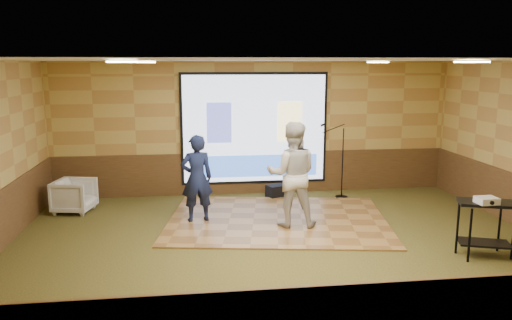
{
  "coord_description": "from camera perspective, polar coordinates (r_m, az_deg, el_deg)",
  "views": [
    {
      "loc": [
        -1.41,
        -7.64,
        2.95
      ],
      "look_at": [
        -0.31,
        0.79,
        1.3
      ],
      "focal_mm": 35.0,
      "sensor_mm": 36.0,
      "label": 1
    }
  ],
  "objects": [
    {
      "name": "wainscot_back",
      "position": [
        11.48,
        -0.19,
        -1.46
      ],
      "size": [
        9.0,
        0.04,
        0.95
      ],
      "primitive_type": "cube",
      "color": "#472C17",
      "rests_on": "ground"
    },
    {
      "name": "player_right",
      "position": [
        9.02,
        4.14,
        -1.64
      ],
      "size": [
        1.03,
        0.86,
        1.91
      ],
      "primitive_type": "imported",
      "rotation": [
        0.0,
        0.0,
        2.98
      ],
      "color": "beige",
      "rests_on": "dance_floor"
    },
    {
      "name": "av_table",
      "position": [
        8.47,
        24.81,
        -6.16
      ],
      "size": [
        0.84,
        0.44,
        0.88
      ],
      "rotation": [
        0.0,
        0.0,
        -0.33
      ],
      "color": "black",
      "rests_on": "ground"
    },
    {
      "name": "ground",
      "position": [
        8.31,
        2.88,
        -9.82
      ],
      "size": [
        9.0,
        9.0,
        0.0
      ],
      "primitive_type": "plane",
      "color": "#293216",
      "rests_on": "ground"
    },
    {
      "name": "dance_floor",
      "position": [
        9.61,
        2.47,
        -6.8
      ],
      "size": [
        4.55,
        3.75,
        0.03
      ],
      "primitive_type": "cube",
      "rotation": [
        0.0,
        0.0,
        -0.16
      ],
      "color": "olive",
      "rests_on": "ground"
    },
    {
      "name": "room_shell",
      "position": [
        7.81,
        3.03,
        4.68
      ],
      "size": [
        9.04,
        7.04,
        3.02
      ],
      "color": "tan",
      "rests_on": "ground"
    },
    {
      "name": "downlight_sw",
      "position": [
        6.19,
        -15.03,
        10.79
      ],
      "size": [
        0.32,
        0.32,
        0.02
      ],
      "primitive_type": "cube",
      "color": "beige",
      "rests_on": "room_shell"
    },
    {
      "name": "projector",
      "position": [
        8.25,
        24.87,
        -4.21
      ],
      "size": [
        0.3,
        0.26,
        0.1
      ],
      "primitive_type": "cube",
      "rotation": [
        0.0,
        0.0,
        0.04
      ],
      "color": "silver",
      "rests_on": "av_table"
    },
    {
      "name": "mic_stand",
      "position": [
        11.24,
        9.54,
        -1.78
      ],
      "size": [
        0.66,
        0.27,
        1.68
      ],
      "rotation": [
        0.0,
        0.0,
        -0.4
      ],
      "color": "black",
      "rests_on": "ground"
    },
    {
      "name": "downlight_nw",
      "position": [
        9.47,
        -12.43,
        10.86
      ],
      "size": [
        0.32,
        0.32,
        0.02
      ],
      "primitive_type": "cube",
      "color": "beige",
      "rests_on": "room_shell"
    },
    {
      "name": "player_left",
      "position": [
        9.35,
        -6.78,
        -2.08
      ],
      "size": [
        0.66,
        0.49,
        1.64
      ],
      "primitive_type": "imported",
      "rotation": [
        0.0,
        0.0,
        3.32
      ],
      "color": "#141C40",
      "rests_on": "dance_floor"
    },
    {
      "name": "duffel_bag",
      "position": [
        11.19,
        2.42,
        -3.56
      ],
      "size": [
        0.53,
        0.46,
        0.28
      ],
      "primitive_type": "cube",
      "rotation": [
        0.0,
        0.0,
        0.43
      ],
      "color": "black",
      "rests_on": "ground"
    },
    {
      "name": "downlight_ne",
      "position": [
        10.1,
        13.76,
        10.8
      ],
      "size": [
        0.32,
        0.32,
        0.02
      ],
      "primitive_type": "cube",
      "color": "beige",
      "rests_on": "room_shell"
    },
    {
      "name": "projector_screen",
      "position": [
        11.26,
        -0.16,
        3.47
      ],
      "size": [
        3.32,
        0.06,
        2.52
      ],
      "color": "black",
      "rests_on": "room_shell"
    },
    {
      "name": "downlight_se",
      "position": [
        7.12,
        23.43,
        10.26
      ],
      "size": [
        0.32,
        0.32,
        0.02
      ],
      "primitive_type": "cube",
      "color": "beige",
      "rests_on": "room_shell"
    },
    {
      "name": "banquet_chair",
      "position": [
        10.68,
        -20.03,
        -3.86
      ],
      "size": [
        0.87,
        0.85,
        0.67
      ],
      "primitive_type": "imported",
      "rotation": [
        0.0,
        0.0,
        1.36
      ],
      "color": "gray",
      "rests_on": "ground"
    }
  ]
}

